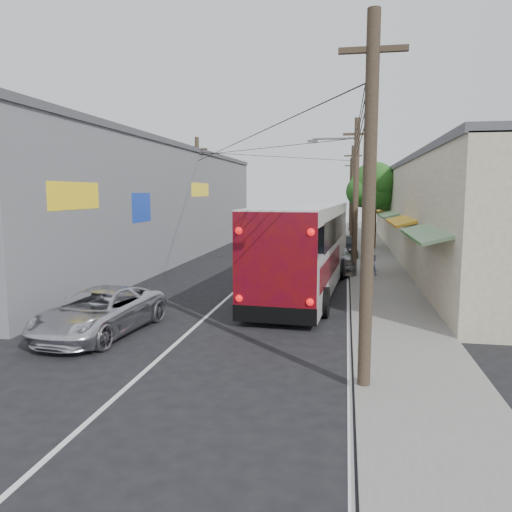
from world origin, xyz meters
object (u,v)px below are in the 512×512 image
(jeepney, at_px, (99,312))
(pedestrian_near, at_px, (367,255))
(coach_bus, at_px, (305,247))
(parked_suv, at_px, (328,255))
(parked_car_mid, at_px, (343,246))
(parked_car_far, at_px, (335,236))
(pedestrian_far, at_px, (371,261))

(jeepney, xyz_separation_m, pedestrian_near, (8.56, 13.99, 0.23))
(coach_bus, xyz_separation_m, jeepney, (-5.63, -7.99, -1.26))
(parked_suv, distance_m, parked_car_mid, 6.10)
(parked_car_far, bearing_deg, coach_bus, -97.81)
(jeepney, height_order, pedestrian_far, pedestrian_far)
(pedestrian_far, bearing_deg, parked_car_mid, -82.92)
(coach_bus, height_order, parked_car_far, coach_bus)
(coach_bus, bearing_deg, parked_suv, 86.28)
(pedestrian_far, bearing_deg, parked_suv, -44.17)
(jeepney, relative_size, parked_suv, 0.83)
(parked_suv, relative_size, pedestrian_far, 4.33)
(jeepney, distance_m, parked_car_far, 29.48)
(parked_car_far, bearing_deg, jeepney, -108.11)
(parked_car_far, height_order, pedestrian_far, pedestrian_far)
(parked_suv, bearing_deg, parked_car_far, 81.60)
(coach_bus, xyz_separation_m, parked_car_far, (0.91, 20.76, -1.28))
(parked_car_far, distance_m, pedestrian_near, 14.90)
(jeepney, bearing_deg, parked_suv, 71.14)
(parked_car_mid, relative_size, pedestrian_near, 2.76)
(parked_car_far, relative_size, pedestrian_near, 2.56)
(pedestrian_far, bearing_deg, jeepney, 51.15)
(parked_car_mid, distance_m, pedestrian_far, 8.13)
(jeepney, relative_size, parked_car_mid, 1.12)
(parked_suv, height_order, parked_car_mid, parked_suv)
(coach_bus, bearing_deg, pedestrian_far, 57.17)
(parked_car_far, bearing_deg, parked_car_mid, -90.78)
(parked_car_mid, relative_size, parked_car_far, 1.08)
(parked_car_mid, bearing_deg, pedestrian_near, -79.92)
(parked_suv, bearing_deg, jeepney, -122.53)
(parked_car_mid, xyz_separation_m, parked_car_far, (-0.69, 8.66, -0.08))
(parked_car_mid, relative_size, pedestrian_far, 3.18)
(parked_suv, height_order, pedestrian_far, parked_suv)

